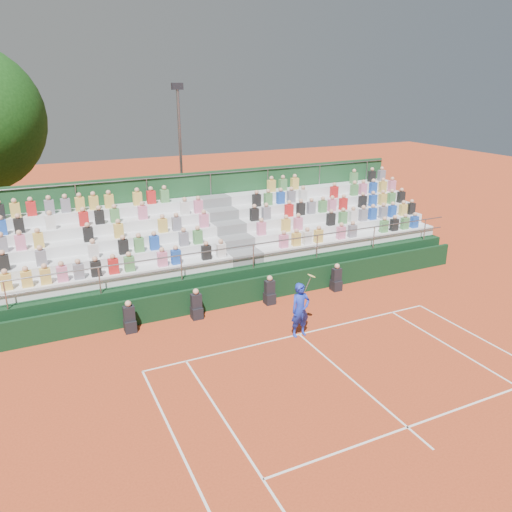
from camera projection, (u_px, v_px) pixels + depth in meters
name	position (u px, v px, depth m)	size (l,w,h in m)	color
ground	(299.00, 335.00, 17.38)	(90.00, 90.00, 0.00)	#B8421E
courtside_wall	(259.00, 289.00, 19.94)	(20.00, 0.15, 1.00)	black
line_officials	(238.00, 298.00, 19.12)	(9.05, 0.40, 1.19)	black
grandstand	(228.00, 251.00, 22.51)	(20.00, 5.20, 4.40)	black
tennis_player	(300.00, 310.00, 17.02)	(0.89, 0.49, 2.22)	#1830BA
floodlight_mast	(180.00, 150.00, 27.20)	(0.60, 0.25, 8.29)	gray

